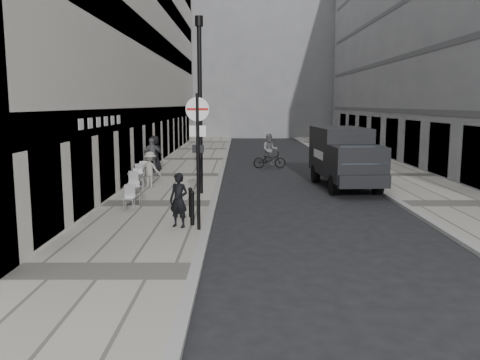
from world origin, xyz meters
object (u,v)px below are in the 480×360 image
object	(u,v)px
lamppost	(200,97)
panel_van	(344,154)
cyclist	(270,155)
walking_man	(179,200)
sign_post	(198,143)

from	to	relation	value
lamppost	panel_van	size ratio (longest dim) A/B	1.21
lamppost	cyclist	xyz separation A→B (m)	(3.34, 9.12, -3.23)
walking_man	cyclist	size ratio (longest dim) A/B	0.80
panel_van	cyclist	xyz separation A→B (m)	(-2.92, 6.97, -0.72)
sign_post	cyclist	size ratio (longest dim) A/B	1.94
sign_post	walking_man	bearing A→B (deg)	159.15
panel_van	sign_post	bearing A→B (deg)	-129.00
panel_van	cyclist	size ratio (longest dim) A/B	2.87
cyclist	lamppost	bearing A→B (deg)	-110.63
panel_van	cyclist	bearing A→B (deg)	109.13
sign_post	lamppost	bearing A→B (deg)	98.34
sign_post	cyclist	bearing A→B (deg)	83.63
walking_man	panel_van	world-z (taller)	panel_van
sign_post	panel_van	size ratio (longest dim) A/B	0.67
sign_post	lamppost	size ratio (longest dim) A/B	0.56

